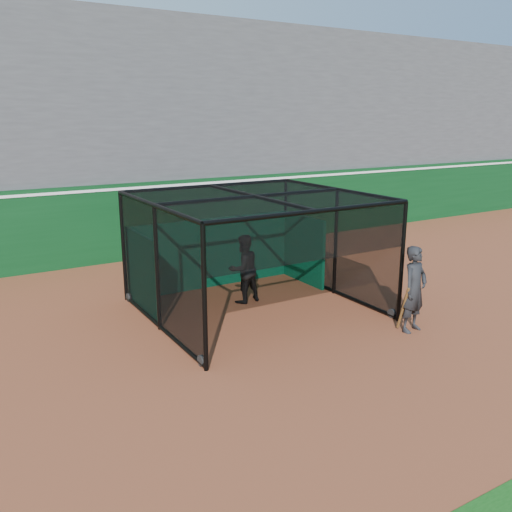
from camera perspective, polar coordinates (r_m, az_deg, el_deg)
ground at (r=11.39m, az=4.31°, el=-9.15°), size 120.00×120.00×0.00m
outfield_wall at (r=18.33m, az=-11.13°, el=3.93°), size 50.00×0.50×2.50m
grandstand at (r=21.63m, az=-15.10°, el=13.78°), size 50.00×7.85×8.95m
batting_cage at (r=12.86m, az=-0.16°, el=0.17°), size 4.99×4.77×2.77m
batter at (r=13.53m, az=-1.33°, el=-1.36°), size 0.91×0.75×1.73m
on_deck_player at (r=12.17m, az=16.33°, el=-3.39°), size 0.77×0.58×1.90m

